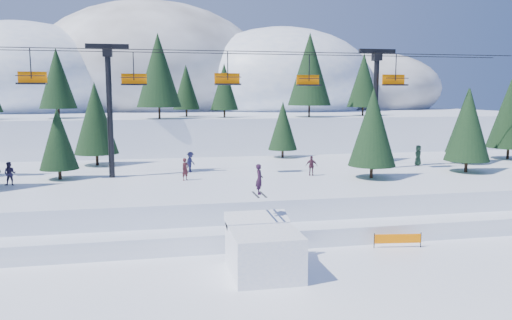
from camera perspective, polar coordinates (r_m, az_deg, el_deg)
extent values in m
plane|color=white|center=(24.52, 2.62, -14.00)|extent=(160.00, 160.00, 0.00)
cube|color=white|center=(41.23, -3.46, -3.30)|extent=(70.00, 22.00, 2.50)
cube|color=white|center=(31.77, -0.91, -7.88)|extent=(70.00, 6.00, 1.10)
cube|color=white|center=(90.48, -7.90, 3.68)|extent=(110.00, 60.00, 6.00)
ellipsoid|color=white|center=(96.77, -25.12, 8.30)|extent=(36.00, 32.40, 19.80)
ellipsoid|color=#605B59|center=(100.20, -11.85, 9.84)|extent=(44.00, 39.60, 26.40)
ellipsoid|color=white|center=(95.11, 2.95, 9.01)|extent=(34.00, 30.60, 19.72)
ellipsoid|color=#605B59|center=(107.36, 12.63, 7.98)|extent=(30.00, 27.00, 15.00)
cylinder|color=black|center=(61.95, -10.98, 5.31)|extent=(0.26, 0.26, 1.44)
cone|color=#193317|center=(61.97, -11.10, 10.06)|extent=(5.34, 5.34, 8.84)
cylinder|color=black|center=(64.89, -3.62, 5.32)|extent=(0.26, 0.26, 0.97)
cone|color=#193317|center=(64.85, -3.65, 8.37)|extent=(3.60, 3.60, 5.95)
cylinder|color=black|center=(66.30, 6.09, 5.58)|extent=(0.26, 0.26, 1.53)
cone|color=#193317|center=(66.34, 6.16, 10.29)|extent=(5.67, 5.67, 9.38)
cylinder|color=black|center=(67.02, -21.61, 4.98)|extent=(0.26, 0.26, 1.21)
cone|color=#193317|center=(67.00, -21.79, 8.67)|extent=(4.50, 4.50, 7.44)
cylinder|color=black|center=(71.66, 12.10, 5.47)|extent=(0.26, 0.26, 1.20)
cone|color=#193317|center=(71.65, 12.19, 8.91)|extent=(4.47, 4.47, 7.39)
cylinder|color=black|center=(67.82, -7.94, 5.36)|extent=(0.26, 0.26, 0.97)
cone|color=#193317|center=(67.78, -8.00, 8.27)|extent=(3.59, 3.59, 5.93)
cube|color=white|center=(25.47, 0.90, -10.45)|extent=(3.35, 4.13, 2.26)
cube|color=white|center=(26.81, 0.09, -6.90)|extent=(3.35, 1.45, 0.81)
imported|color=black|center=(26.19, 0.38, -2.21)|extent=(0.48, 0.64, 1.61)
cube|color=black|center=(26.30, -0.05, -3.98)|extent=(0.11, 1.65, 0.03)
cube|color=black|center=(26.38, 0.80, -3.94)|extent=(0.11, 1.65, 0.03)
cylinder|color=black|center=(40.28, -16.37, 5.11)|extent=(0.44, 0.44, 10.00)
cube|color=black|center=(40.41, -16.64, 12.35)|extent=(3.20, 0.35, 0.35)
cube|color=black|center=(40.37, -16.62, 11.72)|extent=(0.70, 0.70, 0.70)
cylinder|color=black|center=(44.23, 13.47, 5.40)|extent=(0.44, 0.44, 10.00)
cube|color=black|center=(44.35, 13.68, 12.00)|extent=(3.20, 0.35, 0.35)
cube|color=black|center=(44.32, 13.66, 11.42)|extent=(0.70, 0.70, 0.70)
cylinder|color=black|center=(39.78, -0.42, 12.31)|extent=(46.00, 0.06, 0.06)
cylinder|color=black|center=(42.13, -1.06, 12.04)|extent=(46.00, 0.06, 0.06)
cylinder|color=black|center=(39.92, -24.38, 10.05)|extent=(0.08, 0.08, 2.20)
cube|color=black|center=(39.87, -24.26, 7.97)|extent=(2.00, 0.75, 0.12)
cube|color=#FF7600|center=(40.25, -24.18, 8.61)|extent=(2.00, 0.10, 0.85)
cylinder|color=black|center=(39.54, -24.42, 8.77)|extent=(2.00, 0.06, 0.06)
cylinder|color=black|center=(41.40, -13.83, 10.38)|extent=(0.08, 0.08, 2.20)
cube|color=black|center=(41.34, -13.77, 8.38)|extent=(2.00, 0.75, 0.12)
cube|color=#FF7600|center=(41.73, -13.76, 8.99)|extent=(2.00, 0.10, 0.85)
cylinder|color=black|center=(41.01, -13.81, 9.15)|extent=(2.00, 0.06, 0.06)
cylinder|color=black|center=(39.37, -3.26, 10.74)|extent=(0.08, 0.08, 2.20)
cube|color=black|center=(39.32, -3.24, 8.63)|extent=(2.00, 0.75, 0.12)
cube|color=#FF7600|center=(39.71, -3.33, 9.27)|extent=(2.00, 0.10, 0.85)
cylinder|color=black|center=(38.99, -3.17, 9.45)|extent=(2.00, 0.06, 0.06)
cylinder|color=black|center=(43.36, 6.10, 10.42)|extent=(0.08, 0.08, 2.20)
cube|color=black|center=(43.31, 6.08, 8.50)|extent=(2.00, 0.75, 0.12)
cube|color=#FF7600|center=(43.68, 5.93, 9.09)|extent=(2.00, 0.10, 0.85)
cylinder|color=black|center=(42.99, 6.23, 9.24)|extent=(2.00, 0.06, 0.06)
cylinder|color=black|center=(43.69, 15.70, 10.16)|extent=(0.08, 0.08, 2.20)
cube|color=black|center=(43.64, 15.63, 8.26)|extent=(2.00, 0.75, 0.12)
cube|color=#FF7600|center=(43.99, 15.42, 8.85)|extent=(2.00, 0.10, 0.85)
cylinder|color=black|center=(43.34, 15.87, 8.99)|extent=(2.00, 0.06, 0.06)
cylinder|color=black|center=(45.31, 22.86, -0.67)|extent=(0.26, 0.26, 0.98)
cone|color=#193317|center=(44.98, 23.09, 3.76)|extent=(3.65, 3.65, 6.04)
cylinder|color=black|center=(51.28, 22.79, 0.24)|extent=(0.26, 0.26, 1.00)
cone|color=#193317|center=(50.99, 23.00, 4.22)|extent=(3.71, 3.71, 6.13)
cylinder|color=black|center=(56.23, 26.83, 0.69)|extent=(0.26, 0.26, 1.16)
cone|color=#193317|center=(55.95, 27.08, 4.91)|extent=(4.31, 4.31, 7.13)
cylinder|color=black|center=(50.26, 13.47, 0.40)|extent=(0.26, 0.26, 0.84)
cone|color=#193317|center=(49.99, 13.57, 3.81)|extent=(3.12, 3.12, 5.16)
cylinder|color=black|center=(48.08, -17.69, 0.06)|extent=(0.26, 0.26, 1.07)
cone|color=#193317|center=(47.75, -17.88, 4.60)|extent=(3.96, 3.96, 6.55)
cylinder|color=black|center=(51.57, 3.06, 0.75)|extent=(0.26, 0.26, 0.81)
cone|color=#193317|center=(51.31, 3.08, 3.95)|extent=(2.99, 2.99, 4.95)
cylinder|color=black|center=(41.18, -21.50, -1.51)|extent=(0.26, 0.26, 0.78)
cone|color=#193317|center=(40.86, -21.68, 2.33)|extent=(2.88, 2.88, 4.77)
cylinder|color=black|center=(39.81, 13.05, -1.33)|extent=(0.26, 0.26, 0.98)
cone|color=#193317|center=(39.43, 13.20, 3.71)|extent=(3.64, 3.64, 6.03)
imported|color=#42202F|center=(40.12, 6.37, -0.66)|extent=(1.01, 0.66, 1.60)
imported|color=#441C20|center=(38.11, -8.09, -1.05)|extent=(0.74, 0.70, 1.70)
imported|color=#1C3422|center=(48.00, 18.04, 0.52)|extent=(1.04, 1.08, 1.86)
imported|color=#212041|center=(41.98, -7.50, -0.24)|extent=(1.15, 1.28, 1.72)
imported|color=#322845|center=(39.72, -26.31, -1.41)|extent=(0.86, 0.68, 1.70)
cylinder|color=black|center=(30.46, 13.36, -8.96)|extent=(0.06, 0.06, 0.90)
cylinder|color=black|center=(31.37, 18.32, -8.66)|extent=(0.06, 0.06, 0.90)
cube|color=#FF7600|center=(30.86, 15.88, -8.64)|extent=(2.78, 0.43, 0.55)
cylinder|color=black|center=(31.49, 14.06, -8.44)|extent=(0.06, 0.06, 0.90)
cylinder|color=black|center=(33.33, 17.74, -7.68)|extent=(0.06, 0.06, 0.90)
cube|color=#FF7600|center=(32.36, 15.96, -7.88)|extent=(2.71, 0.78, 0.55)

